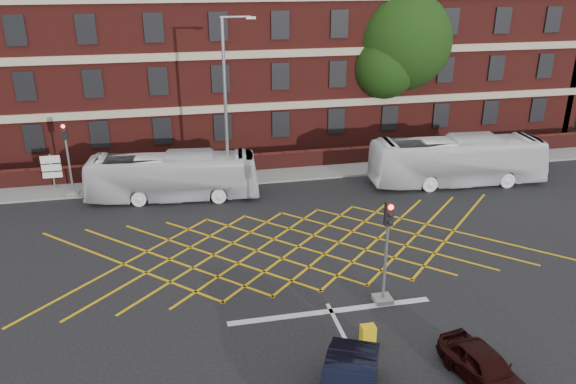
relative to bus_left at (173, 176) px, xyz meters
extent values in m
plane|color=black|center=(5.53, -9.34, -1.33)|extent=(120.00, 120.00, 0.00)
cube|color=#581B16|center=(5.53, 12.66, 4.67)|extent=(50.00, 12.00, 12.00)
cube|color=#B7A88C|center=(5.53, 6.58, 5.67)|extent=(50.00, 0.18, 0.50)
cube|color=black|center=(5.53, 6.60, 4.17)|extent=(1.20, 0.14, 1.80)
cube|color=#4B1714|center=(5.53, 3.66, -0.78)|extent=(56.00, 0.50, 1.10)
cube|color=slate|center=(5.53, 2.66, -1.27)|extent=(60.00, 3.00, 0.12)
cube|color=#CC990C|center=(5.53, -7.34, -1.33)|extent=(8.22, 8.22, 0.02)
cube|color=silver|center=(5.53, -12.84, -1.32)|extent=(8.00, 0.30, 0.02)
imported|color=silver|center=(0.00, 0.00, 0.00)|extent=(9.77, 3.34, 2.67)
imported|color=white|center=(16.78, -1.23, 0.13)|extent=(10.70, 3.33, 2.93)
imported|color=black|center=(9.13, -17.64, -0.74)|extent=(2.01, 3.66, 1.18)
cylinder|color=black|center=(16.53, 7.76, 1.70)|extent=(0.90, 0.90, 6.06)
sphere|color=black|center=(16.53, 7.76, 6.12)|extent=(6.99, 6.99, 6.99)
sphere|color=black|center=(15.03, 6.96, 4.53)|extent=(4.55, 4.55, 4.55)
sphere|color=black|center=(18.03, 8.56, 4.93)|extent=(4.20, 4.20, 4.20)
cube|color=slate|center=(7.71, -12.61, -1.23)|extent=(0.70, 0.70, 0.20)
cylinder|color=gray|center=(7.71, -12.61, 0.42)|extent=(0.12, 0.12, 3.50)
cube|color=black|center=(7.71, -12.61, 2.47)|extent=(0.30, 0.25, 0.95)
sphere|color=#FF0C05|center=(7.71, -12.75, 2.79)|extent=(0.20, 0.20, 0.20)
cube|color=slate|center=(-5.74, 1.81, -1.23)|extent=(0.70, 0.70, 0.20)
cylinder|color=gray|center=(-5.74, 1.81, 0.42)|extent=(0.12, 0.12, 3.50)
cube|color=black|center=(-5.74, 1.81, 2.47)|extent=(0.30, 0.25, 0.95)
sphere|color=#FF0C05|center=(-5.74, 1.67, 2.79)|extent=(0.20, 0.20, 0.20)
cube|color=slate|center=(3.09, -0.22, -1.23)|extent=(1.00, 1.00, 0.20)
cylinder|color=gray|center=(3.09, -0.22, 3.61)|extent=(0.18, 0.18, 9.89)
cylinder|color=gray|center=(3.79, -0.22, 8.56)|extent=(1.60, 0.12, 0.12)
cube|color=gray|center=(4.59, -0.22, 8.51)|extent=(0.50, 0.20, 0.12)
cylinder|color=gray|center=(-6.93, 2.89, -0.23)|extent=(0.10, 0.10, 2.20)
cube|color=silver|center=(-6.93, 2.81, 0.57)|extent=(1.10, 0.06, 0.45)
cube|color=silver|center=(-6.93, 2.81, 0.07)|extent=(1.10, 0.06, 0.40)
cube|color=silver|center=(-6.93, 2.81, -0.38)|extent=(1.10, 0.06, 0.35)
cube|color=yellow|center=(6.18, -15.11, -0.93)|extent=(0.50, 0.36, 0.81)
camera|label=1|loc=(0.04, -30.34, 10.95)|focal=35.00mm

